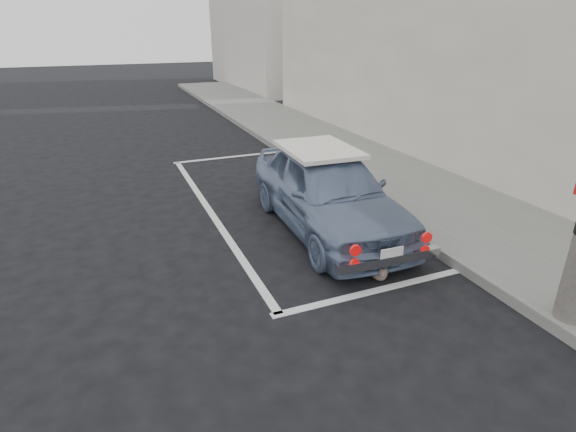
% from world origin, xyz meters
% --- Properties ---
extents(ground, '(80.00, 80.00, 0.00)m').
position_xyz_m(ground, '(0.00, 0.00, 0.00)').
color(ground, black).
rests_on(ground, ground).
extents(sidewalk, '(2.80, 40.00, 0.15)m').
position_xyz_m(sidewalk, '(3.20, 2.00, 0.07)').
color(sidewalk, slate).
rests_on(sidewalk, ground).
extents(shop_building, '(3.50, 18.00, 7.00)m').
position_xyz_m(shop_building, '(6.33, 4.00, 3.49)').
color(shop_building, '#BEB5A7').
rests_on(shop_building, ground).
extents(building_far, '(3.50, 10.00, 8.00)m').
position_xyz_m(building_far, '(6.35, 20.00, 4.00)').
color(building_far, beige).
rests_on(building_far, ground).
extents(pline_rear, '(3.00, 0.12, 0.01)m').
position_xyz_m(pline_rear, '(0.50, -0.50, 0.00)').
color(pline_rear, silver).
rests_on(pline_rear, ground).
extents(pline_front, '(3.00, 0.12, 0.01)m').
position_xyz_m(pline_front, '(0.50, 6.50, 0.00)').
color(pline_front, silver).
rests_on(pline_front, ground).
extents(pline_side, '(0.12, 7.00, 0.01)m').
position_xyz_m(pline_side, '(-0.90, 3.00, 0.00)').
color(pline_side, silver).
rests_on(pline_side, ground).
extents(retro_coupe, '(1.76, 4.06, 1.36)m').
position_xyz_m(retro_coupe, '(0.77, 1.53, 0.69)').
color(retro_coupe, slate).
rests_on(retro_coupe, ground).
extents(cat, '(0.27, 0.47, 0.25)m').
position_xyz_m(cat, '(0.66, -0.26, 0.12)').
color(cat, '#746759').
rests_on(cat, ground).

